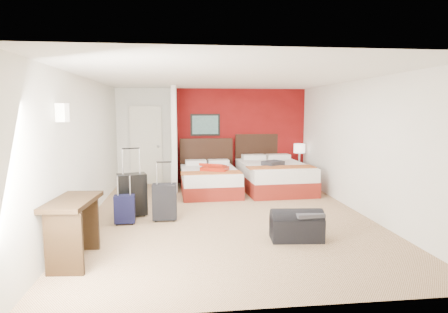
{
  "coord_description": "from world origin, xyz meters",
  "views": [
    {
      "loc": [
        -0.83,
        -6.59,
        1.93
      ],
      "look_at": [
        0.02,
        0.8,
        1.0
      ],
      "focal_mm": 29.68,
      "sensor_mm": 36.0,
      "label": 1
    }
  ],
  "objects": [
    {
      "name": "ground",
      "position": [
        0.0,
        0.0,
        0.0
      ],
      "size": [
        6.5,
        6.5,
        0.0
      ],
      "primitive_type": "plane",
      "color": "tan",
      "rests_on": "ground"
    },
    {
      "name": "room_walls",
      "position": [
        -1.4,
        1.42,
        1.26
      ],
      "size": [
        5.02,
        6.52,
        2.5
      ],
      "color": "white",
      "rests_on": "ground"
    },
    {
      "name": "red_accent_panel",
      "position": [
        0.75,
        3.23,
        1.25
      ],
      "size": [
        3.5,
        0.04,
        2.5
      ],
      "primitive_type": "cube",
      "color": "maroon",
      "rests_on": "ground"
    },
    {
      "name": "partition_wall",
      "position": [
        -1.0,
        2.61,
        1.25
      ],
      "size": [
        0.12,
        1.2,
        2.5
      ],
      "primitive_type": "cube",
      "color": "silver",
      "rests_on": "ground"
    },
    {
      "name": "entry_door",
      "position": [
        -1.75,
        3.2,
        1.02
      ],
      "size": [
        0.82,
        0.06,
        2.05
      ],
      "primitive_type": "cube",
      "color": "silver",
      "rests_on": "ground"
    },
    {
      "name": "bed_left",
      "position": [
        -0.19,
        1.97,
        0.28
      ],
      "size": [
        1.37,
        1.91,
        0.56
      ],
      "primitive_type": "cube",
      "rotation": [
        0.0,
        0.0,
        0.04
      ],
      "color": "silver",
      "rests_on": "ground"
    },
    {
      "name": "bed_right",
      "position": [
        1.4,
        2.1,
        0.32
      ],
      "size": [
        1.61,
        2.23,
        0.65
      ],
      "primitive_type": "cube",
      "rotation": [
        0.0,
        0.0,
        0.05
      ],
      "color": "white",
      "rests_on": "ground"
    },
    {
      "name": "red_suitcase_open",
      "position": [
        -0.09,
        1.87,
        0.61
      ],
      "size": [
        0.86,
        0.97,
        0.1
      ],
      "primitive_type": "cube",
      "rotation": [
        0.0,
        0.0,
        -0.43
      ],
      "color": "#A7200E",
      "rests_on": "bed_left"
    },
    {
      "name": "jacket_bundle",
      "position": [
        1.3,
        1.8,
        0.7
      ],
      "size": [
        0.56,
        0.53,
        0.11
      ],
      "primitive_type": "cube",
      "rotation": [
        0.0,
        0.0,
        0.56
      ],
      "color": "#343338",
      "rests_on": "bed_right"
    },
    {
      "name": "nightstand",
      "position": [
        2.26,
        2.81,
        0.26
      ],
      "size": [
        0.4,
        0.4,
        0.52
      ],
      "primitive_type": "cube",
      "rotation": [
        0.0,
        0.0,
        0.08
      ],
      "color": "black",
      "rests_on": "ground"
    },
    {
      "name": "table_lamp",
      "position": [
        2.26,
        2.81,
        0.79
      ],
      "size": [
        0.36,
        0.36,
        0.53
      ],
      "primitive_type": "cylinder",
      "rotation": [
        0.0,
        0.0,
        0.22
      ],
      "color": "white",
      "rests_on": "nightstand"
    },
    {
      "name": "suitcase_black",
      "position": [
        -1.74,
        0.17,
        0.38
      ],
      "size": [
        0.57,
        0.44,
        0.76
      ],
      "primitive_type": "cube",
      "rotation": [
        0.0,
        0.0,
        0.27
      ],
      "color": "black",
      "rests_on": "ground"
    },
    {
      "name": "suitcase_charcoal",
      "position": [
        -1.14,
        -0.17,
        0.31
      ],
      "size": [
        0.42,
        0.26,
        0.62
      ],
      "primitive_type": "cube",
      "rotation": [
        0.0,
        0.0,
        -0.01
      ],
      "color": "black",
      "rests_on": "ground"
    },
    {
      "name": "suitcase_navy",
      "position": [
        -1.81,
        -0.31,
        0.24
      ],
      "size": [
        0.35,
        0.23,
        0.47
      ],
      "primitive_type": "cube",
      "rotation": [
        0.0,
        0.0,
        0.06
      ],
      "color": "black",
      "rests_on": "ground"
    },
    {
      "name": "duffel_bag",
      "position": [
        0.86,
        -1.39,
        0.19
      ],
      "size": [
        0.79,
        0.47,
        0.39
      ],
      "primitive_type": "cube",
      "rotation": [
        0.0,
        0.0,
        -0.09
      ],
      "color": "black",
      "rests_on": "ground"
    },
    {
      "name": "jacket_draped",
      "position": [
        1.01,
        -1.44,
        0.41
      ],
      "size": [
        0.43,
        0.37,
        0.05
      ],
      "primitive_type": "cube",
      "rotation": [
        0.0,
        0.0,
        0.06
      ],
      "color": "#3B3B40",
      "rests_on": "duffel_bag"
    },
    {
      "name": "desk",
      "position": [
        -2.21,
        -1.85,
        0.41
      ],
      "size": [
        0.58,
        1.02,
        0.82
      ],
      "primitive_type": "cube",
      "rotation": [
        0.0,
        0.0,
        -0.09
      ],
      "color": "black",
      "rests_on": "ground"
    }
  ]
}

